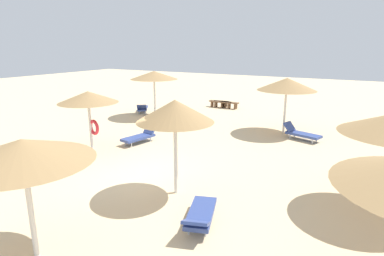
% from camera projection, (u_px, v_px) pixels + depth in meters
% --- Properties ---
extents(ground_plane, '(80.00, 80.00, 0.00)m').
position_uv_depth(ground_plane, '(151.00, 179.00, 11.32)').
color(ground_plane, beige).
extents(parasol_2, '(2.61, 2.61, 2.67)m').
position_uv_depth(parasol_2, '(88.00, 98.00, 13.92)').
color(parasol_2, silver).
rests_on(parasol_2, ground).
extents(parasol_3, '(3.09, 3.09, 2.96)m').
position_uv_depth(parasol_3, '(287.00, 84.00, 16.74)').
color(parasol_3, silver).
rests_on(parasol_3, ground).
extents(parasol_4, '(3.09, 3.09, 2.99)m').
position_uv_depth(parasol_4, '(154.00, 75.00, 20.71)').
color(parasol_4, silver).
rests_on(parasol_4, ground).
extents(parasol_5, '(2.40, 2.40, 3.03)m').
position_uv_depth(parasol_5, '(175.00, 111.00, 9.63)').
color(parasol_5, silver).
rests_on(parasol_5, ground).
extents(parasol_7, '(2.90, 2.90, 2.77)m').
position_uv_depth(parasol_7, '(22.00, 151.00, 6.53)').
color(parasol_7, silver).
rests_on(parasol_7, ground).
extents(lounger_2, '(0.98, 1.94, 0.79)m').
position_uv_depth(lounger_2, '(140.00, 136.00, 15.52)').
color(lounger_2, '#33478C').
rests_on(lounger_2, ground).
extents(lounger_3, '(1.97, 1.17, 0.78)m').
position_uv_depth(lounger_3, '(301.00, 133.00, 16.03)').
color(lounger_3, '#33478C').
rests_on(lounger_3, ground).
extents(lounger_4, '(1.58, 1.93, 0.72)m').
position_uv_depth(lounger_4, '(143.00, 108.00, 22.46)').
color(lounger_4, '#33478C').
rests_on(lounger_4, ground).
extents(lounger_5, '(1.21, 2.02, 0.61)m').
position_uv_depth(lounger_5, '(200.00, 215.00, 8.36)').
color(lounger_5, '#33478C').
rests_on(lounger_5, ground).
extents(bench_0, '(1.53, 0.53, 0.49)m').
position_uv_depth(bench_0, '(229.00, 104.00, 23.95)').
color(bench_0, brown).
rests_on(bench_0, ground).
extents(bench_1, '(1.50, 0.42, 0.49)m').
position_uv_depth(bench_1, '(222.00, 103.00, 24.13)').
color(bench_1, brown).
rests_on(bench_1, ground).
extents(bench_2, '(1.53, 0.55, 0.49)m').
position_uv_depth(bench_2, '(219.00, 103.00, 24.45)').
color(bench_2, brown).
rests_on(bench_2, ground).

